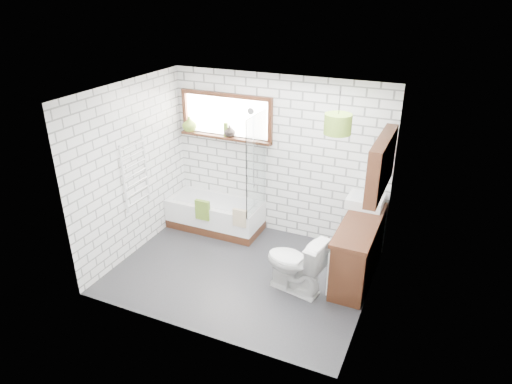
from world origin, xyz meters
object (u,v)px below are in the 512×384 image
at_px(vanity, 358,249).
at_px(toilet, 295,263).
at_px(bathtub, 215,214).
at_px(basin, 365,201).
at_px(pendant, 338,124).

distance_m(vanity, toilet, 0.93).
height_order(bathtub, basin, basin).
bearing_deg(vanity, bathtub, 170.54).
relative_size(bathtub, toilet, 1.86).
relative_size(basin, pendant, 1.42).
xyz_separation_m(vanity, pendant, (-0.41, -0.00, 1.69)).
relative_size(bathtub, vanity, 1.04).
bearing_deg(basin, bathtub, -177.57).
bearing_deg(basin, vanity, -83.16).
height_order(basin, toilet, basin).
height_order(vanity, toilet, vanity).
bearing_deg(toilet, basin, 162.78).
distance_m(bathtub, pendant, 2.75).
bearing_deg(vanity, basin, 96.84).
bearing_deg(toilet, vanity, 144.65).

